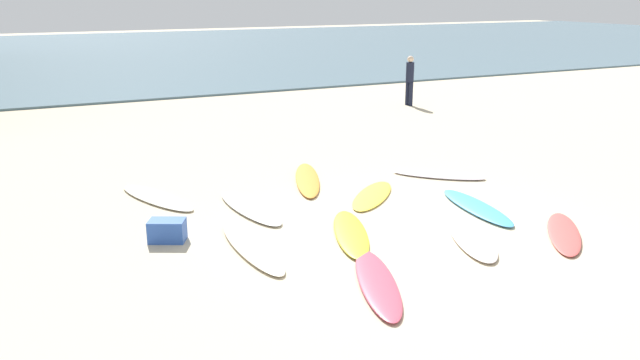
% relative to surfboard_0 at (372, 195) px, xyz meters
% --- Properties ---
extents(ground_plane, '(120.00, 120.00, 0.00)m').
position_rel_surfboard_0_xyz_m(ground_plane, '(-0.37, -2.18, -0.03)').
color(ground_plane, beige).
extents(ocean_water, '(120.00, 40.00, 0.08)m').
position_rel_surfboard_0_xyz_m(ocean_water, '(-0.37, 33.40, 0.01)').
color(ocean_water, slate).
rests_on(ocean_water, ground_plane).
extents(surfboard_0, '(1.82, 1.84, 0.06)m').
position_rel_surfboard_0_xyz_m(surfboard_0, '(0.00, 0.00, 0.00)').
color(surfboard_0, yellow).
rests_on(surfboard_0, ground_plane).
extents(surfboard_1, '(1.30, 2.00, 0.08)m').
position_rel_surfboard_0_xyz_m(surfboard_1, '(0.30, -2.70, 0.01)').
color(surfboard_1, silver).
rests_on(surfboard_1, ground_plane).
extents(surfboard_2, '(1.27, 2.29, 0.08)m').
position_rel_surfboard_0_xyz_m(surfboard_2, '(-1.91, -3.41, 0.01)').
color(surfboard_2, '#DB485F').
rests_on(surfboard_2, ground_plane).
extents(surfboard_3, '(0.81, 2.32, 0.08)m').
position_rel_surfboard_0_xyz_m(surfboard_3, '(-2.43, 0.33, 0.01)').
color(surfboard_3, white).
rests_on(surfboard_3, ground_plane).
extents(surfboard_4, '(0.84, 2.28, 0.09)m').
position_rel_surfboard_0_xyz_m(surfboard_4, '(1.38, -1.47, 0.01)').
color(surfboard_4, '#46A2DB').
rests_on(surfboard_4, ground_plane).
extents(surfboard_5, '(1.41, 2.59, 0.08)m').
position_rel_surfboard_0_xyz_m(surfboard_5, '(-0.71, 1.54, 0.01)').
color(surfboard_5, orange).
rests_on(surfboard_5, ground_plane).
extents(surfboard_6, '(0.54, 2.37, 0.08)m').
position_rel_surfboard_0_xyz_m(surfboard_6, '(-3.04, -1.48, 0.01)').
color(surfboard_6, '#F8E8C9').
rests_on(surfboard_6, ground_plane).
extents(surfboard_7, '(1.84, 1.74, 0.07)m').
position_rel_surfboard_0_xyz_m(surfboard_7, '(2.04, 0.61, 0.01)').
color(surfboard_7, white).
rests_on(surfboard_7, ground_plane).
extents(surfboard_8, '(1.30, 2.23, 0.08)m').
position_rel_surfboard_0_xyz_m(surfboard_8, '(-1.36, -1.62, 0.01)').
color(surfboard_8, yellow).
rests_on(surfboard_8, ground_plane).
extents(surfboard_9, '(1.35, 2.32, 0.07)m').
position_rel_surfboard_0_xyz_m(surfboard_9, '(-3.86, 1.68, 0.01)').
color(surfboard_9, silver).
rests_on(surfboard_9, ground_plane).
extents(surfboard_10, '(1.72, 1.86, 0.07)m').
position_rel_surfboard_0_xyz_m(surfboard_10, '(1.85, -3.14, 0.00)').
color(surfboard_10, '#DC5550').
rests_on(surfboard_10, ground_plane).
extents(beachgoer_near, '(0.30, 0.34, 1.73)m').
position_rel_surfboard_0_xyz_m(beachgoer_near, '(6.41, 8.47, 0.93)').
color(beachgoer_near, '#191E33').
rests_on(beachgoer_near, ground_plane).
extents(beach_cooler, '(0.67, 0.58, 0.36)m').
position_rel_surfboard_0_xyz_m(beach_cooler, '(-4.15, -0.54, 0.15)').
color(beach_cooler, '#2D56B2').
rests_on(beach_cooler, ground_plane).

